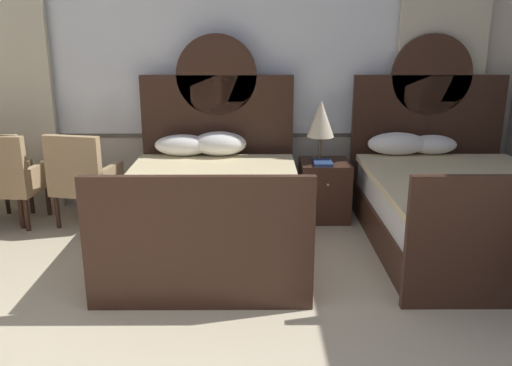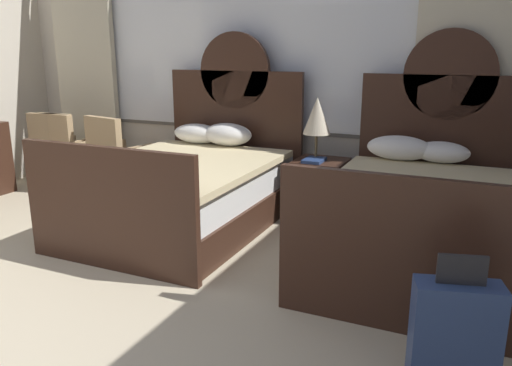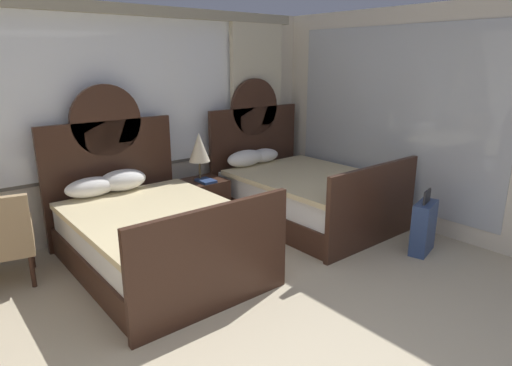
% 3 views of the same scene
% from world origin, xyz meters
% --- Properties ---
extents(wall_back_window, '(6.05, 0.22, 2.70)m').
position_xyz_m(wall_back_window, '(0.00, 3.69, 1.43)').
color(wall_back_window, beige).
rests_on(wall_back_window, ground_plane).
extents(bed_near_window, '(1.55, 2.19, 1.82)m').
position_xyz_m(bed_near_window, '(-0.08, 2.50, 0.38)').
color(bed_near_window, '#382116').
rests_on(bed_near_window, ground_plane).
extents(bed_near_mirror, '(1.55, 2.19, 1.82)m').
position_xyz_m(bed_near_mirror, '(2.09, 2.49, 0.38)').
color(bed_near_mirror, '#382116').
rests_on(bed_near_mirror, ground_plane).
extents(nightstand_between_beds, '(0.49, 0.51, 0.59)m').
position_xyz_m(nightstand_between_beds, '(1.01, 3.19, 0.30)').
color(nightstand_between_beds, '#382116').
rests_on(nightstand_between_beds, ground_plane).
extents(table_lamp_on_nightstand, '(0.27, 0.27, 0.61)m').
position_xyz_m(table_lamp_on_nightstand, '(0.96, 3.20, 1.01)').
color(table_lamp_on_nightstand, brown).
rests_on(table_lamp_on_nightstand, nightstand_between_beds).
extents(book_on_nightstand, '(0.18, 0.26, 0.03)m').
position_xyz_m(book_on_nightstand, '(0.97, 3.10, 0.61)').
color(book_on_nightstand, navy).
rests_on(book_on_nightstand, nightstand_between_beds).
extents(armchair_by_window_left, '(0.65, 0.65, 0.92)m').
position_xyz_m(armchair_by_window_left, '(-1.35, 3.01, 0.49)').
color(armchair_by_window_left, tan).
rests_on(armchair_by_window_left, ground_plane).
extents(armchair_by_window_centre, '(0.59, 0.59, 0.92)m').
position_xyz_m(armchair_by_window_centre, '(-2.07, 3.01, 0.49)').
color(armchair_by_window_centre, tan).
rests_on(armchair_by_window_centre, ground_plane).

